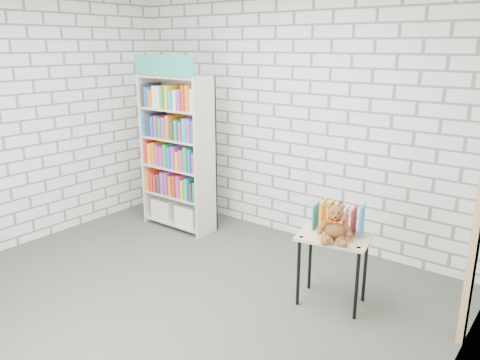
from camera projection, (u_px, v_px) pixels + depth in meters
The scene contains 7 objects.
ground at pixel (170, 300), 4.20m from camera, with size 4.50×4.50×0.00m, color #41483D.
room_shell at pixel (160, 100), 3.71m from camera, with size 4.52×4.02×2.81m.
bookshelf at pixel (178, 152), 5.67m from camera, with size 0.94×0.36×2.10m.
display_table at pixel (334, 245), 4.01m from camera, with size 0.66×0.52×0.64m.
table_books at pixel (338, 218), 4.04m from camera, with size 0.44×0.26×0.25m.
teddy_bear at pixel (335, 226), 3.86m from camera, with size 0.30×0.29×0.32m.
door_trim at pixel (479, 213), 3.34m from camera, with size 0.05×0.12×2.10m, color tan.
Camera 1 is at (2.77, -2.58, 2.21)m, focal length 35.00 mm.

